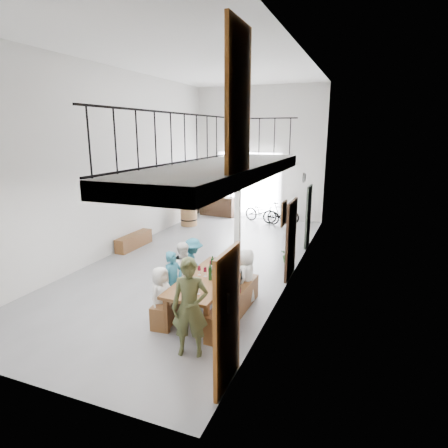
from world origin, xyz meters
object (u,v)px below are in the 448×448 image
at_px(side_bench, 134,241).
at_px(oak_barrel, 189,213).
at_px(bench_inner, 178,299).
at_px(bicycle_near, 262,212).
at_px(tasting_table, 208,281).
at_px(serving_counter, 218,206).
at_px(host_standing, 190,308).

bearing_deg(side_bench, oak_barrel, 84.15).
distance_m(bench_inner, bicycle_near, 8.16).
bearing_deg(tasting_table, serving_counter, 111.03).
bearing_deg(tasting_table, oak_barrel, 119.59).
bearing_deg(serving_counter, side_bench, -91.27).
bearing_deg(tasting_table, host_standing, -78.14).
distance_m(side_bench, oak_barrel, 3.33).
height_order(side_bench, oak_barrel, oak_barrel).
relative_size(bench_inner, serving_counter, 1.25).
bearing_deg(side_bench, host_standing, -47.22).
relative_size(side_bench, host_standing, 0.93).
distance_m(bench_inner, side_bench, 4.73).
height_order(serving_counter, host_standing, host_standing).
bearing_deg(bicycle_near, oak_barrel, 139.40).
height_order(tasting_table, bicycle_near, bicycle_near).
bearing_deg(oak_barrel, side_bench, -95.85).
distance_m(bench_inner, oak_barrel, 7.28).
height_order(tasting_table, serving_counter, serving_counter).
relative_size(serving_counter, bicycle_near, 0.97).
bearing_deg(host_standing, tasting_table, 85.37).
height_order(tasting_table, bench_inner, tasting_table).
distance_m(bench_inner, serving_counter, 9.05).
relative_size(bench_inner, host_standing, 1.19).
xyz_separation_m(bench_inner, bicycle_near, (-0.43, 8.14, 0.20)).
height_order(tasting_table, side_bench, tasting_table).
bearing_deg(tasting_table, bicycle_near, 97.83).
relative_size(tasting_table, serving_counter, 1.47).
distance_m(tasting_table, oak_barrel, 7.51).
bearing_deg(oak_barrel, serving_counter, 78.63).
xyz_separation_m(tasting_table, bicycle_near, (-1.10, 8.06, -0.27)).
height_order(oak_barrel, host_standing, host_standing).
height_order(bench_inner, side_bench, bench_inner).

